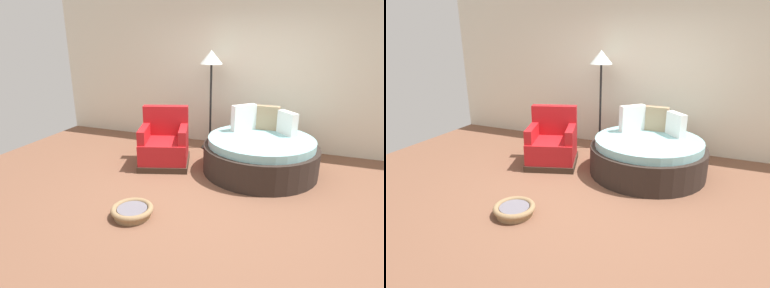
# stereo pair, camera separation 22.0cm
# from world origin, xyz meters

# --- Properties ---
(ground_plane) EXTENTS (8.00, 8.00, 0.02)m
(ground_plane) POSITION_xyz_m (0.00, 0.00, -0.01)
(ground_plane) COLOR brown
(back_wall) EXTENTS (8.00, 0.12, 3.10)m
(back_wall) POSITION_xyz_m (0.00, 2.18, 1.55)
(back_wall) COLOR silver
(back_wall) RESTS_ON ground_plane
(round_daybed) EXTENTS (1.79, 1.79, 0.99)m
(round_daybed) POSITION_xyz_m (0.53, 0.94, 0.29)
(round_daybed) COLOR #2D231E
(round_daybed) RESTS_ON ground_plane
(red_armchair) EXTENTS (1.00, 1.00, 0.94)m
(red_armchair) POSITION_xyz_m (-1.01, 0.70, 0.33)
(red_armchair) COLOR #38281E
(red_armchair) RESTS_ON ground_plane
(pet_basket) EXTENTS (0.51, 0.51, 0.13)m
(pet_basket) POSITION_xyz_m (-0.67, -0.96, 0.07)
(pet_basket) COLOR #8E704C
(pet_basket) RESTS_ON ground_plane
(floor_lamp) EXTENTS (0.40, 0.40, 1.82)m
(floor_lamp) POSITION_xyz_m (-0.54, 1.73, 1.53)
(floor_lamp) COLOR black
(floor_lamp) RESTS_ON ground_plane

